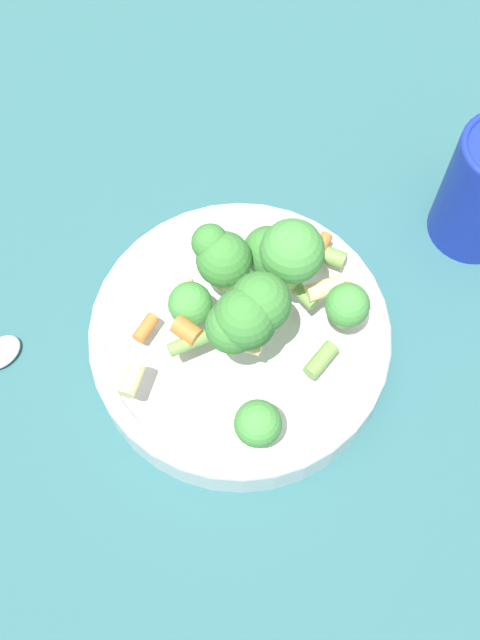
# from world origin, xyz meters

# --- Properties ---
(ground_plane) EXTENTS (3.00, 3.00, 0.00)m
(ground_plane) POSITION_xyz_m (0.00, 0.00, 0.00)
(ground_plane) COLOR #2D6066
(bowl) EXTENTS (0.24, 0.24, 0.04)m
(bowl) POSITION_xyz_m (0.00, 0.00, 0.02)
(bowl) COLOR silver
(bowl) RESTS_ON ground_plane
(pasta_salad) EXTENTS (0.19, 0.18, 0.09)m
(pasta_salad) POSITION_xyz_m (-0.00, 0.01, 0.10)
(pasta_salad) COLOR #8CB766
(pasta_salad) RESTS_ON bowl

